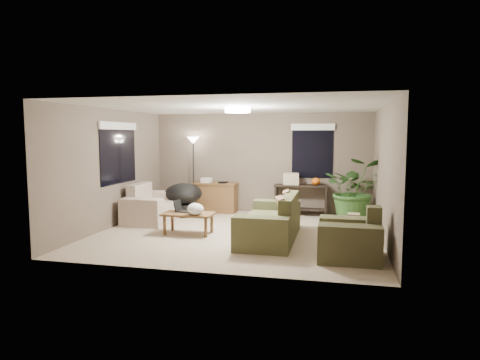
% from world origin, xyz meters
% --- Properties ---
extents(room_shell, '(5.50, 5.50, 5.50)m').
position_xyz_m(room_shell, '(0.00, 0.00, 1.25)').
color(room_shell, '#C6B093').
rests_on(room_shell, ground).
extents(main_sofa, '(0.95, 2.20, 0.85)m').
position_xyz_m(main_sofa, '(0.74, -0.34, 0.29)').
color(main_sofa, '#46472B').
rests_on(main_sofa, ground).
extents(throw_pillows, '(0.34, 1.38, 0.47)m').
position_xyz_m(throw_pillows, '(1.00, -0.34, 0.65)').
color(throw_pillows, '#8C7251').
rests_on(throw_pillows, main_sofa).
extents(loveseat, '(0.90, 1.60, 0.85)m').
position_xyz_m(loveseat, '(-2.19, 0.78, 0.30)').
color(loveseat, beige).
rests_on(loveseat, ground).
extents(armchair, '(0.95, 1.00, 0.85)m').
position_xyz_m(armchair, '(2.14, -1.30, 0.30)').
color(armchair, brown).
rests_on(armchair, ground).
extents(coffee_table, '(1.00, 0.55, 0.42)m').
position_xyz_m(coffee_table, '(-0.94, -0.28, 0.36)').
color(coffee_table, brown).
rests_on(coffee_table, ground).
extents(laptop, '(0.40, 0.28, 0.24)m').
position_xyz_m(laptop, '(-1.11, -0.18, 0.48)').
color(laptop, black).
rests_on(laptop, coffee_table).
extents(plastic_bag, '(0.40, 0.37, 0.23)m').
position_xyz_m(plastic_bag, '(-0.74, -0.43, 0.53)').
color(plastic_bag, white).
rests_on(plastic_bag, coffee_table).
extents(desk, '(1.10, 0.50, 0.75)m').
position_xyz_m(desk, '(-1.09, 2.20, 0.38)').
color(desk, brown).
rests_on(desk, ground).
extents(desk_papers, '(0.69, 0.28, 0.12)m').
position_xyz_m(desk_papers, '(-1.25, 2.19, 0.80)').
color(desk_papers, silver).
rests_on(desk_papers, desk).
extents(console_table, '(1.30, 0.40, 0.75)m').
position_xyz_m(console_table, '(1.06, 2.24, 0.44)').
color(console_table, black).
rests_on(console_table, ground).
extents(pumpkin, '(0.27, 0.27, 0.18)m').
position_xyz_m(pumpkin, '(1.41, 2.24, 0.84)').
color(pumpkin, orange).
rests_on(pumpkin, console_table).
extents(cardboard_box, '(0.41, 0.33, 0.28)m').
position_xyz_m(cardboard_box, '(0.81, 2.24, 0.89)').
color(cardboard_box, beige).
rests_on(cardboard_box, console_table).
extents(papasan_chair, '(0.90, 0.90, 0.80)m').
position_xyz_m(papasan_chair, '(-1.70, 1.50, 0.47)').
color(papasan_chair, black).
rests_on(papasan_chair, ground).
extents(floor_lamp, '(0.32, 0.32, 1.91)m').
position_xyz_m(floor_lamp, '(-1.69, 2.22, 1.60)').
color(floor_lamp, black).
rests_on(floor_lamp, ground).
extents(ceiling_fixture, '(0.50, 0.50, 0.10)m').
position_xyz_m(ceiling_fixture, '(0.00, 0.00, 2.44)').
color(ceiling_fixture, white).
rests_on(ceiling_fixture, room_shell).
extents(houseplant, '(1.31, 1.46, 1.14)m').
position_xyz_m(houseplant, '(2.31, 1.71, 0.57)').
color(houseplant, '#2D5923').
rests_on(houseplant, ground).
extents(cat_scratching_post, '(0.32, 0.32, 0.50)m').
position_xyz_m(cat_scratching_post, '(2.23, -0.05, 0.21)').
color(cat_scratching_post, tan).
rests_on(cat_scratching_post, ground).
extents(window_left, '(0.05, 1.56, 1.33)m').
position_xyz_m(window_left, '(-2.73, 0.30, 1.78)').
color(window_left, black).
rests_on(window_left, room_shell).
extents(window_back, '(1.06, 0.05, 1.33)m').
position_xyz_m(window_back, '(1.30, 2.48, 1.79)').
color(window_back, black).
rests_on(window_back, room_shell).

